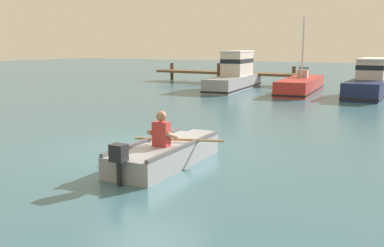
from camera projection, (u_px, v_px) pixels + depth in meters
ground_plane at (147, 151)px, 10.73m from camera, size 120.00×120.00×0.00m
wooden_dock at (224, 73)px, 30.11m from camera, size 10.21×1.64×1.39m
rowboat_with_person at (167, 153)px, 9.54m from camera, size 1.88×3.72×1.19m
moored_boat_grey at (235, 75)px, 26.01m from camera, size 2.51×6.94×2.25m
moored_boat_red at (301, 86)px, 24.13m from camera, size 2.45×6.65×4.07m
moored_boat_navy at (372, 82)px, 22.69m from camera, size 1.82×6.79×1.90m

